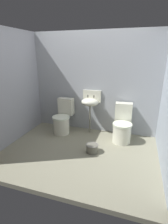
% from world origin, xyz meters
% --- Properties ---
extents(ground_plane, '(3.30, 2.40, 0.08)m').
position_xyz_m(ground_plane, '(0.00, 0.00, -0.04)').
color(ground_plane, gray).
extents(wall_back, '(3.30, 0.10, 2.27)m').
position_xyz_m(wall_back, '(0.00, 1.05, 1.13)').
color(wall_back, '#9BA0A6').
rests_on(wall_back, ground).
extents(wall_left, '(0.10, 2.20, 2.27)m').
position_xyz_m(wall_left, '(-1.50, 0.10, 1.13)').
color(wall_left, '#999BA5').
rests_on(wall_left, ground).
extents(toilet_left, '(0.41, 0.60, 0.78)m').
position_xyz_m(toilet_left, '(-0.65, 0.65, 0.32)').
color(toilet_left, silver).
rests_on(toilet_left, ground).
extents(toilet_right, '(0.42, 0.61, 0.78)m').
position_xyz_m(toilet_right, '(0.73, 0.65, 0.32)').
color(toilet_right, silver).
rests_on(toilet_right, ground).
extents(sink, '(0.42, 0.35, 0.99)m').
position_xyz_m(sink, '(-0.04, 0.84, 0.75)').
color(sink, '#69675A').
rests_on(sink, ground).
extents(bucket, '(0.24, 0.24, 0.16)m').
position_xyz_m(bucket, '(0.25, -0.02, 0.08)').
color(bucket, '#69675A').
rests_on(bucket, ground).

